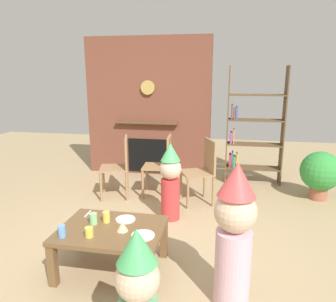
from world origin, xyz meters
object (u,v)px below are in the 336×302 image
at_px(paper_cup_far_left, 89,232).
at_px(dining_chair_left, 120,163).
at_px(child_by_the_chairs, 170,180).
at_px(dining_chair_right, 203,167).
at_px(child_in_pink, 234,232).
at_px(bookshelf, 250,131).
at_px(paper_plate_front, 143,235).
at_px(birthday_cake_slice, 122,226).
at_px(potted_plant_tall, 320,172).
at_px(dining_chair_middle, 163,162).
at_px(coffee_table, 112,235).
at_px(paper_cup_center, 106,217).
at_px(child_with_cone_hat, 138,299).
at_px(paper_plate_rear, 125,219).
at_px(paper_cup_near_right, 62,231).
at_px(paper_cup_near_left, 93,219).

bearing_deg(paper_cup_far_left, dining_chair_left, 101.26).
bearing_deg(child_by_the_chairs, dining_chair_right, 165.48).
distance_m(paper_cup_far_left, child_in_pink, 1.21).
distance_m(bookshelf, paper_plate_front, 3.09).
distance_m(birthday_cake_slice, potted_plant_tall, 3.13).
height_order(dining_chair_middle, potted_plant_tall, dining_chair_middle).
relative_size(paper_cup_far_left, dining_chair_left, 0.10).
bearing_deg(dining_chair_middle, coffee_table, 82.92).
bearing_deg(dining_chair_right, paper_cup_center, 41.67).
relative_size(birthday_cake_slice, dining_chair_right, 0.11).
xyz_separation_m(birthday_cake_slice, child_with_cone_hat, (0.40, -0.92, 0.04)).
xyz_separation_m(bookshelf, child_by_the_chairs, (-1.04, -1.63, -0.35)).
distance_m(coffee_table, dining_chair_middle, 1.93).
bearing_deg(child_by_the_chairs, child_in_pink, 43.81).
xyz_separation_m(paper_plate_front, child_with_cone_hat, (0.20, -0.86, 0.07)).
distance_m(coffee_table, paper_plate_rear, 0.21).
bearing_deg(paper_plate_front, child_in_pink, -11.28).
relative_size(paper_cup_near_right, child_with_cone_hat, 0.11).
xyz_separation_m(bookshelf, birthday_cake_slice, (-1.25, -2.82, -0.40)).
xyz_separation_m(paper_plate_front, birthday_cake_slice, (-0.20, 0.06, 0.04)).
relative_size(child_with_cone_hat, dining_chair_middle, 1.05).
xyz_separation_m(child_by_the_chairs, potted_plant_tall, (2.00, 1.03, -0.11)).
relative_size(coffee_table, dining_chair_left, 1.03).
bearing_deg(coffee_table, bookshelf, 63.82).
xyz_separation_m(child_by_the_chairs, dining_chair_right, (0.36, 0.60, -0.00)).
height_order(paper_plate_front, birthday_cake_slice, birthday_cake_slice).
bearing_deg(birthday_cake_slice, coffee_table, 164.75).
bearing_deg(paper_cup_near_right, coffee_table, 33.12).
xyz_separation_m(bookshelf, paper_cup_center, (-1.46, -2.68, -0.39)).
distance_m(bookshelf, child_by_the_chairs, 1.96).
bearing_deg(paper_plate_rear, paper_plate_front, -48.01).
bearing_deg(birthday_cake_slice, dining_chair_left, 109.35).
bearing_deg(dining_chair_left, child_in_pink, 111.98).
distance_m(paper_cup_near_left, dining_chair_middle, 1.90).
relative_size(paper_cup_near_left, dining_chair_left, 0.11).
distance_m(paper_cup_center, paper_cup_far_left, 0.29).
relative_size(paper_cup_far_left, paper_plate_front, 0.43).
relative_size(paper_cup_center, child_with_cone_hat, 0.11).
distance_m(dining_chair_middle, dining_chair_right, 0.63).
xyz_separation_m(coffee_table, dining_chair_middle, (0.08, 1.93, 0.16)).
relative_size(birthday_cake_slice, dining_chair_middle, 0.11).
xyz_separation_m(paper_plate_rear, dining_chair_right, (0.62, 1.58, 0.08)).
bearing_deg(paper_cup_far_left, dining_chair_middle, 84.30).
distance_m(paper_cup_far_left, paper_plate_rear, 0.42).
relative_size(bookshelf, coffee_table, 2.05).
xyz_separation_m(coffee_table, paper_cup_center, (-0.09, 0.10, 0.12)).
distance_m(paper_cup_near_left, paper_cup_far_left, 0.24).
distance_m(paper_plate_front, child_with_cone_hat, 0.88).
relative_size(child_in_pink, potted_plant_tall, 1.64).
distance_m(paper_cup_near_left, dining_chair_right, 1.93).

